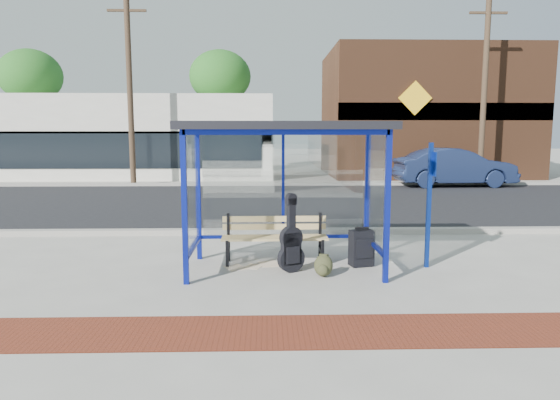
{
  "coord_description": "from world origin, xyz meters",
  "views": [
    {
      "loc": [
        -0.29,
        -8.03,
        2.26
      ],
      "look_at": [
        -0.07,
        0.2,
        1.14
      ],
      "focal_mm": 32.0,
      "sensor_mm": 36.0,
      "label": 1
    }
  ],
  "objects_px": {
    "suitcase": "(361,248)",
    "parked_car": "(454,167)",
    "guitar_bag": "(291,245)",
    "backpack": "(323,266)",
    "bench": "(275,235)",
    "fire_hydrant": "(499,175)"
  },
  "relations": [
    {
      "from": "bench",
      "to": "suitcase",
      "type": "distance_m",
      "value": 1.5
    },
    {
      "from": "guitar_bag",
      "to": "fire_hydrant",
      "type": "bearing_deg",
      "value": 30.02
    },
    {
      "from": "suitcase",
      "to": "fire_hydrant",
      "type": "bearing_deg",
      "value": 43.24
    },
    {
      "from": "backpack",
      "to": "suitcase",
      "type": "bearing_deg",
      "value": 51.34
    },
    {
      "from": "backpack",
      "to": "parked_car",
      "type": "relative_size",
      "value": 0.07
    },
    {
      "from": "guitar_bag",
      "to": "backpack",
      "type": "bearing_deg",
      "value": -53.49
    },
    {
      "from": "guitar_bag",
      "to": "parked_car",
      "type": "height_order",
      "value": "parked_car"
    },
    {
      "from": "guitar_bag",
      "to": "fire_hydrant",
      "type": "distance_m",
      "value": 17.5
    },
    {
      "from": "guitar_bag",
      "to": "parked_car",
      "type": "distance_m",
      "value": 14.79
    },
    {
      "from": "backpack",
      "to": "parked_car",
      "type": "bearing_deg",
      "value": 72.97
    },
    {
      "from": "bench",
      "to": "suitcase",
      "type": "relative_size",
      "value": 2.71
    },
    {
      "from": "suitcase",
      "to": "parked_car",
      "type": "xyz_separation_m",
      "value": [
        6.26,
        12.43,
        0.49
      ]
    },
    {
      "from": "suitcase",
      "to": "parked_car",
      "type": "height_order",
      "value": "parked_car"
    },
    {
      "from": "bench",
      "to": "backpack",
      "type": "xyz_separation_m",
      "value": [
        0.75,
        -0.88,
        -0.32
      ]
    },
    {
      "from": "parked_car",
      "to": "fire_hydrant",
      "type": "relative_size",
      "value": 7.54
    },
    {
      "from": "guitar_bag",
      "to": "suitcase",
      "type": "relative_size",
      "value": 1.81
    },
    {
      "from": "bench",
      "to": "parked_car",
      "type": "xyz_separation_m",
      "value": [
        7.72,
        12.15,
        0.32
      ]
    },
    {
      "from": "guitar_bag",
      "to": "parked_car",
      "type": "relative_size",
      "value": 0.25
    },
    {
      "from": "guitar_bag",
      "to": "backpack",
      "type": "distance_m",
      "value": 0.63
    },
    {
      "from": "fire_hydrant",
      "to": "bench",
      "type": "bearing_deg",
      "value": -127.12
    },
    {
      "from": "backpack",
      "to": "fire_hydrant",
      "type": "distance_m",
      "value": 17.45
    },
    {
      "from": "bench",
      "to": "parked_car",
      "type": "bearing_deg",
      "value": 56.85
    }
  ]
}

